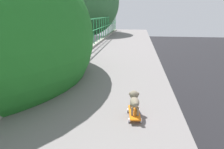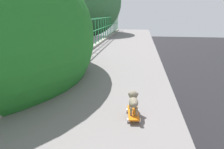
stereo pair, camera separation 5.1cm
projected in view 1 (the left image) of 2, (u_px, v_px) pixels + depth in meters
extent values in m
cylinder|color=green|center=(18.00, 63.00, 3.42)|extent=(0.04, 0.04, 1.17)
cylinder|color=green|center=(37.00, 55.00, 4.05)|extent=(0.04, 0.04, 1.17)
cylinder|color=green|center=(51.00, 49.00, 4.68)|extent=(0.04, 0.04, 1.17)
cylinder|color=green|center=(61.00, 45.00, 5.31)|extent=(0.04, 0.04, 1.17)
cylinder|color=green|center=(70.00, 42.00, 5.94)|extent=(0.04, 0.04, 1.17)
cylinder|color=green|center=(76.00, 39.00, 6.57)|extent=(0.04, 0.04, 1.17)
cylinder|color=green|center=(82.00, 37.00, 7.20)|extent=(0.04, 0.04, 1.17)
cylinder|color=green|center=(86.00, 35.00, 7.83)|extent=(0.04, 0.04, 1.17)
cylinder|color=green|center=(90.00, 33.00, 8.46)|extent=(0.04, 0.04, 1.17)
cylinder|color=green|center=(94.00, 32.00, 9.09)|extent=(0.04, 0.04, 1.17)
cylinder|color=green|center=(97.00, 30.00, 9.72)|extent=(0.04, 0.04, 1.17)
cylinder|color=green|center=(99.00, 29.00, 10.35)|extent=(0.04, 0.04, 1.17)
cylinder|color=green|center=(102.00, 28.00, 10.98)|extent=(0.04, 0.04, 1.17)
cylinder|color=green|center=(104.00, 28.00, 11.61)|extent=(0.04, 0.04, 1.17)
cylinder|color=green|center=(105.00, 27.00, 12.25)|extent=(0.04, 0.04, 1.17)
cylinder|color=green|center=(107.00, 26.00, 12.88)|extent=(0.04, 0.04, 1.17)
cylinder|color=green|center=(109.00, 26.00, 13.51)|extent=(0.04, 0.04, 1.17)
cylinder|color=green|center=(110.00, 25.00, 14.14)|extent=(0.04, 0.04, 1.17)
cylinder|color=green|center=(111.00, 25.00, 14.77)|extent=(0.04, 0.04, 1.17)
cylinder|color=green|center=(112.00, 24.00, 15.40)|extent=(0.04, 0.04, 1.17)
cylinder|color=green|center=(113.00, 24.00, 16.03)|extent=(0.04, 0.04, 1.17)
cylinder|color=green|center=(114.00, 23.00, 16.66)|extent=(0.04, 0.04, 1.17)
cylinder|color=green|center=(115.00, 23.00, 17.29)|extent=(0.04, 0.04, 1.17)
cube|color=navy|center=(17.00, 127.00, 10.93)|extent=(1.75, 4.01, 0.68)
cube|color=#1E232B|center=(12.00, 120.00, 10.51)|extent=(1.58, 1.63, 0.57)
cylinder|color=black|center=(41.00, 120.00, 12.07)|extent=(0.18, 0.66, 0.66)
cylinder|color=black|center=(17.00, 119.00, 12.28)|extent=(0.18, 0.66, 0.66)
cylinder|color=black|center=(18.00, 146.00, 9.72)|extent=(0.18, 0.66, 0.66)
cylinder|color=black|center=(19.00, 94.00, 16.06)|extent=(0.19, 0.65, 0.65)
cylinder|color=black|center=(2.00, 93.00, 16.26)|extent=(0.19, 0.65, 0.65)
cube|color=#B7B0BF|center=(60.00, 87.00, 16.94)|extent=(1.71, 3.80, 0.74)
cube|color=#1E232B|center=(58.00, 80.00, 16.52)|extent=(1.42, 2.04, 0.55)
cylinder|color=black|center=(73.00, 85.00, 18.01)|extent=(0.21, 0.62, 0.62)
cylinder|color=black|center=(57.00, 84.00, 18.21)|extent=(0.21, 0.62, 0.62)
cylinder|color=black|center=(64.00, 95.00, 15.83)|extent=(0.21, 0.62, 0.62)
cylinder|color=black|center=(45.00, 94.00, 16.04)|extent=(0.21, 0.62, 0.62)
cube|color=beige|center=(57.00, 52.00, 25.08)|extent=(2.59, 10.15, 3.21)
cube|color=black|center=(57.00, 48.00, 24.91)|extent=(2.61, 9.34, 0.70)
cylinder|color=black|center=(75.00, 57.00, 28.71)|extent=(0.28, 0.96, 0.96)
cylinder|color=black|center=(59.00, 57.00, 29.02)|extent=(0.28, 0.96, 0.96)
cylinder|color=black|center=(59.00, 69.00, 22.72)|extent=(0.28, 0.96, 0.96)
cylinder|color=black|center=(39.00, 68.00, 23.04)|extent=(0.28, 0.96, 0.96)
cylinder|color=brown|center=(84.00, 61.00, 15.95)|extent=(0.57, 0.57, 6.00)
ellipsoid|color=#3A7241|center=(81.00, 2.00, 14.55)|extent=(5.74, 5.74, 5.29)
cube|color=orange|center=(134.00, 113.00, 2.93)|extent=(0.21, 0.47, 0.02)
cylinder|color=white|center=(139.00, 111.00, 3.08)|extent=(0.03, 0.07, 0.06)
cylinder|color=white|center=(128.00, 110.00, 3.08)|extent=(0.03, 0.07, 0.06)
cylinder|color=white|center=(141.00, 120.00, 2.80)|extent=(0.03, 0.07, 0.06)
cylinder|color=white|center=(129.00, 120.00, 2.80)|extent=(0.03, 0.07, 0.06)
cylinder|color=#7D6F5C|center=(136.00, 105.00, 3.01)|extent=(0.04, 0.04, 0.13)
cylinder|color=#7D6F5C|center=(131.00, 105.00, 3.01)|extent=(0.04, 0.04, 0.13)
cylinder|color=#7D6F5C|center=(138.00, 112.00, 2.80)|extent=(0.04, 0.04, 0.13)
cylinder|color=#7D6F5C|center=(132.00, 111.00, 2.80)|extent=(0.04, 0.04, 0.13)
ellipsoid|color=#7D6F5C|center=(135.00, 102.00, 2.87)|extent=(0.17, 0.30, 0.12)
sphere|color=#7D6F5C|center=(134.00, 95.00, 2.97)|extent=(0.14, 0.14, 0.14)
ellipsoid|color=gray|center=(134.00, 94.00, 3.03)|extent=(0.05, 0.07, 0.04)
sphere|color=#7D6F5C|center=(137.00, 94.00, 2.97)|extent=(0.06, 0.06, 0.06)
sphere|color=#7D6F5C|center=(131.00, 94.00, 2.97)|extent=(0.06, 0.06, 0.06)
sphere|color=#7D6F5C|center=(136.00, 104.00, 2.72)|extent=(0.06, 0.06, 0.06)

